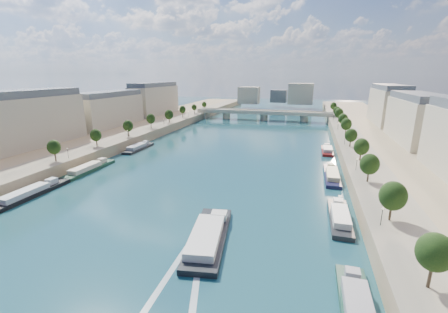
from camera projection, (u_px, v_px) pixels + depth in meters
The scene contains 17 objects.
ground at pixel (221, 161), 130.97m from camera, with size 700.00×700.00×0.00m, color #0E363E.
quay_left at pixel (83, 145), 149.43m from camera, with size 44.00×520.00×5.00m, color #9E8460.
quay_right at pixel (406, 169), 111.17m from camera, with size 44.00×520.00×5.00m, color #9E8460.
pave_left at pixel (108, 142), 144.77m from camera, with size 14.00×520.00×0.10m, color gray.
pave_right at pixel (363, 160), 114.47m from camera, with size 14.00×520.00×0.10m, color gray.
trees_left at pixel (113, 130), 144.64m from camera, with size 4.80×268.80×8.26m.
trees_right at pixel (356, 140), 122.82m from camera, with size 4.80×268.80×8.26m.
lamps_left at pixel (102, 141), 133.58m from camera, with size 0.36×200.36×4.28m.
lamps_right at pixel (350, 149), 119.57m from camera, with size 0.36×200.36×4.28m.
buildings_left at pixel (75, 113), 160.28m from camera, with size 16.00×226.00×23.20m.
buildings_right at pixel (441, 128), 115.11m from camera, with size 16.00×226.00×23.20m.
skyline at pixel (280, 95), 329.57m from camera, with size 79.00×42.00×22.00m.
bridge at pixel (264, 114), 244.65m from camera, with size 112.00×12.00×8.15m.
tour_barge at pixel (208, 237), 68.10m from camera, with size 11.83×27.76×3.72m.
wake at pixel (178, 289), 52.96m from camera, with size 11.65×26.03×0.04m.
moored_barges_left at pixel (20, 198), 89.28m from camera, with size 5.00×155.52×3.60m.
moored_barges_right at pixel (339, 214), 79.32m from camera, with size 5.00×158.52×3.60m.
Camera 1 is at (36.05, -20.45, 36.75)m, focal length 24.00 mm.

